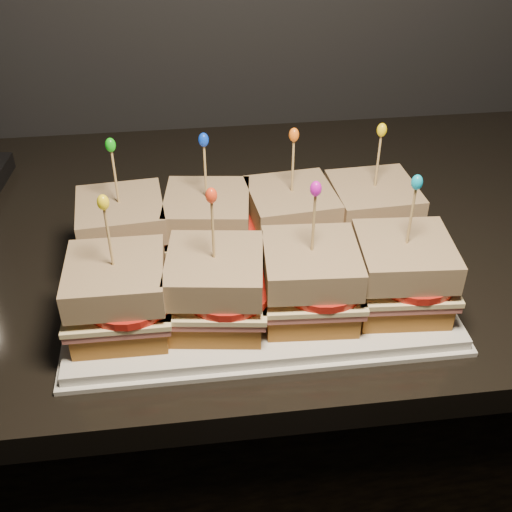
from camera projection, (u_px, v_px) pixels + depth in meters
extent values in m
cube|color=black|center=(420.00, 416.00, 1.22)|extent=(2.24, 0.65, 0.85)
cube|color=black|center=(464.00, 220.00, 0.96)|extent=(2.28, 0.69, 0.04)
cube|color=silver|center=(256.00, 286.00, 0.79)|extent=(0.44, 0.27, 0.02)
cube|color=silver|center=(256.00, 290.00, 0.79)|extent=(0.45, 0.28, 0.01)
cube|color=#643412|center=(126.00, 251.00, 0.81)|extent=(0.11, 0.11, 0.03)
cube|color=#BC685F|center=(124.00, 239.00, 0.80)|extent=(0.12, 0.11, 0.01)
cube|color=beige|center=(124.00, 235.00, 0.79)|extent=(0.12, 0.12, 0.01)
cylinder|color=red|center=(133.00, 232.00, 0.78)|extent=(0.10, 0.10, 0.01)
cube|color=#4E2B0F|center=(121.00, 214.00, 0.77)|extent=(0.11, 0.11, 0.03)
cylinder|color=tan|center=(116.00, 180.00, 0.75)|extent=(0.00, 0.00, 0.09)
ellipsoid|color=#10AA12|center=(110.00, 145.00, 0.72)|extent=(0.01, 0.01, 0.02)
cube|color=#643412|center=(209.00, 245.00, 0.82)|extent=(0.11, 0.11, 0.03)
cube|color=#BC685F|center=(208.00, 233.00, 0.81)|extent=(0.12, 0.12, 0.01)
cube|color=beige|center=(208.00, 229.00, 0.80)|extent=(0.13, 0.12, 0.01)
cylinder|color=red|center=(218.00, 226.00, 0.79)|extent=(0.10, 0.10, 0.01)
cube|color=#4E2B0F|center=(207.00, 209.00, 0.79)|extent=(0.11, 0.11, 0.03)
cylinder|color=tan|center=(205.00, 175.00, 0.76)|extent=(0.00, 0.00, 0.09)
ellipsoid|color=#0B38D5|center=(204.00, 140.00, 0.73)|extent=(0.01, 0.01, 0.02)
cube|color=#643412|center=(290.00, 239.00, 0.83)|extent=(0.11, 0.11, 0.03)
cube|color=#BC685F|center=(290.00, 228.00, 0.82)|extent=(0.12, 0.12, 0.01)
cube|color=beige|center=(291.00, 223.00, 0.81)|extent=(0.12, 0.12, 0.01)
cylinder|color=red|center=(301.00, 220.00, 0.81)|extent=(0.10, 0.10, 0.01)
cube|color=#4E2B0F|center=(291.00, 203.00, 0.80)|extent=(0.11, 0.11, 0.03)
cylinder|color=tan|center=(293.00, 169.00, 0.77)|extent=(0.00, 0.00, 0.09)
ellipsoid|color=orange|center=(294.00, 135.00, 0.74)|extent=(0.01, 0.01, 0.02)
cube|color=#643412|center=(369.00, 233.00, 0.84)|extent=(0.10, 0.10, 0.03)
cube|color=#BC685F|center=(370.00, 222.00, 0.83)|extent=(0.11, 0.11, 0.01)
cube|color=beige|center=(371.00, 217.00, 0.82)|extent=(0.12, 0.11, 0.01)
cylinder|color=red|center=(382.00, 214.00, 0.82)|extent=(0.10, 0.10, 0.01)
cube|color=#4E2B0F|center=(373.00, 198.00, 0.81)|extent=(0.11, 0.11, 0.03)
cylinder|color=tan|center=(378.00, 164.00, 0.78)|extent=(0.00, 0.00, 0.09)
ellipsoid|color=yellow|center=(382.00, 130.00, 0.75)|extent=(0.01, 0.01, 0.02)
cube|color=#643412|center=(122.00, 317.00, 0.71)|extent=(0.10, 0.10, 0.03)
cube|color=#BC685F|center=(120.00, 304.00, 0.69)|extent=(0.11, 0.11, 0.01)
cube|color=beige|center=(119.00, 299.00, 0.69)|extent=(0.11, 0.11, 0.01)
cylinder|color=red|center=(129.00, 297.00, 0.68)|extent=(0.10, 0.10, 0.01)
cube|color=#4E2B0F|center=(115.00, 278.00, 0.67)|extent=(0.10, 0.10, 0.03)
cylinder|color=tan|center=(109.00, 241.00, 0.65)|extent=(0.00, 0.00, 0.09)
ellipsoid|color=yellow|center=(103.00, 202.00, 0.62)|extent=(0.01, 0.01, 0.02)
cube|color=#643412|center=(217.00, 309.00, 0.72)|extent=(0.11, 0.11, 0.03)
cube|color=#BC685F|center=(216.00, 297.00, 0.71)|extent=(0.12, 0.12, 0.01)
cube|color=beige|center=(216.00, 292.00, 0.70)|extent=(0.13, 0.12, 0.01)
cylinder|color=red|center=(227.00, 289.00, 0.69)|extent=(0.10, 0.10, 0.01)
cube|color=#4E2B0F|center=(215.00, 270.00, 0.68)|extent=(0.12, 0.12, 0.03)
cylinder|color=tan|center=(213.00, 233.00, 0.66)|extent=(0.00, 0.00, 0.09)
ellipsoid|color=red|center=(211.00, 195.00, 0.63)|extent=(0.01, 0.01, 0.02)
cube|color=#643412|center=(309.00, 301.00, 0.73)|extent=(0.11, 0.11, 0.03)
cube|color=#BC685F|center=(310.00, 289.00, 0.72)|extent=(0.12, 0.11, 0.01)
cube|color=beige|center=(310.00, 284.00, 0.71)|extent=(0.12, 0.12, 0.01)
cylinder|color=red|center=(322.00, 281.00, 0.70)|extent=(0.10, 0.10, 0.01)
cube|color=#4E2B0F|center=(311.00, 263.00, 0.69)|extent=(0.11, 0.11, 0.03)
cylinder|color=tan|center=(313.00, 226.00, 0.67)|extent=(0.00, 0.00, 0.09)
ellipsoid|color=#C712B9|center=(316.00, 189.00, 0.64)|extent=(0.01, 0.01, 0.02)
cube|color=#643412|center=(398.00, 294.00, 0.74)|extent=(0.11, 0.11, 0.03)
cube|color=#BC685F|center=(400.00, 282.00, 0.73)|extent=(0.12, 0.11, 0.01)
cube|color=beige|center=(401.00, 277.00, 0.72)|extent=(0.12, 0.12, 0.01)
cylinder|color=red|center=(414.00, 274.00, 0.71)|extent=(0.10, 0.10, 0.01)
cube|color=#4E2B0F|center=(405.00, 256.00, 0.71)|extent=(0.11, 0.11, 0.03)
cylinder|color=tan|center=(411.00, 220.00, 0.68)|extent=(0.00, 0.00, 0.09)
ellipsoid|color=#0B99BF|center=(417.00, 182.00, 0.65)|extent=(0.01, 0.01, 0.02)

